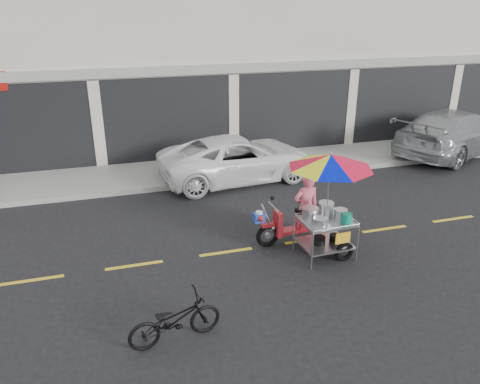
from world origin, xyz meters
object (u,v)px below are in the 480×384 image
object	(u,v)px
silver_pickup	(455,132)
food_vendor_rig	(320,188)
near_bicycle	(175,320)
white_pickup	(238,158)

from	to	relation	value
silver_pickup	food_vendor_rig	world-z (taller)	food_vendor_rig
silver_pickup	near_bicycle	size ratio (longest dim) A/B	3.57
near_bicycle	food_vendor_rig	distance (m)	4.26
near_bicycle	white_pickup	bearing A→B (deg)	-33.13
food_vendor_rig	white_pickup	bearing A→B (deg)	92.54
white_pickup	food_vendor_rig	distance (m)	4.85
white_pickup	food_vendor_rig	xyz separation A→B (m)	(0.43, -4.76, 0.79)
white_pickup	near_bicycle	bearing A→B (deg)	150.38
white_pickup	near_bicycle	world-z (taller)	white_pickup
silver_pickup	food_vendor_rig	size ratio (longest dim) A/B	2.33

